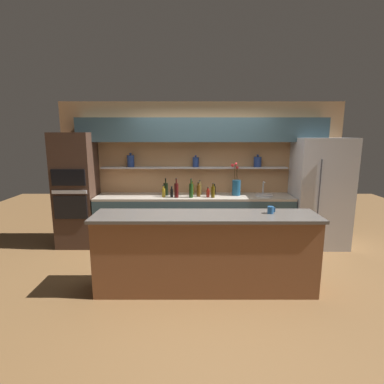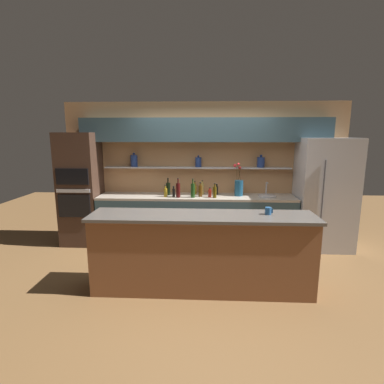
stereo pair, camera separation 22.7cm
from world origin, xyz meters
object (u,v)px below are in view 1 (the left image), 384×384
object	(u,v)px
sink_fixture	(264,194)
bottle_wine_4	(191,190)
bottle_wine_1	(166,189)
bottle_oil_3	(192,189)
bottle_wine_2	(176,190)
bottle_spirit_9	(200,188)
bottle_sauce_0	(208,193)
bottle_sauce_8	(171,192)
flower_vase	(236,186)
bottle_spirit_6	(198,191)
bottle_oil_10	(163,192)
refrigerator	(320,193)
bottle_oil_7	(213,192)
bottle_sauce_5	(214,190)
oven_tower	(76,190)
coffee_mug	(270,210)

from	to	relation	value
sink_fixture	bottle_wine_4	size ratio (longest dim) A/B	0.93
bottle_wine_1	bottle_oil_3	distance (m)	0.50
bottle_wine_2	bottle_spirit_9	distance (m)	0.52
bottle_sauce_0	bottle_spirit_9	xyz separation A→B (m)	(-0.14, 0.24, 0.04)
bottle_sauce_8	bottle_wine_1	bearing A→B (deg)	129.59
sink_fixture	flower_vase	bearing A→B (deg)	175.97
bottle_wine_2	bottle_spirit_9	world-z (taller)	bottle_wine_2
sink_fixture	bottle_spirit_9	distance (m)	1.18
bottle_sauce_0	bottle_spirit_6	size ratio (longest dim) A/B	0.68
bottle_spirit_9	bottle_oil_10	bearing A→B (deg)	-158.50
refrigerator	bottle_oil_7	world-z (taller)	refrigerator
bottle_oil_7	bottle_oil_10	size ratio (longest dim) A/B	1.21
bottle_wine_1	bottle_sauce_5	size ratio (longest dim) A/B	1.61
oven_tower	bottle_wine_4	xyz separation A→B (m)	(2.07, -0.15, 0.03)
bottle_wine_2	coffee_mug	distance (m)	1.93
bottle_wine_1	bottle_oil_10	world-z (taller)	bottle_wine_1
flower_vase	bottle_oil_10	world-z (taller)	flower_vase
refrigerator	bottle_sauce_8	bearing A→B (deg)	-178.72
sink_fixture	bottle_wine_4	bearing A→B (deg)	-173.03
flower_vase	bottle_sauce_0	bearing A→B (deg)	-165.15
coffee_mug	bottle_oil_10	bearing A→B (deg)	135.37
bottle_oil_3	bottle_spirit_9	distance (m)	0.14
coffee_mug	bottle_sauce_5	bearing A→B (deg)	108.77
sink_fixture	bottle_wine_2	size ratio (longest dim) A/B	0.90
oven_tower	bottle_sauce_8	size ratio (longest dim) A/B	10.74
oven_tower	bottle_oil_10	xyz separation A→B (m)	(1.58, -0.11, -0.02)
flower_vase	bottle_oil_10	xyz separation A→B (m)	(-1.31, -0.15, -0.09)
refrigerator	bottle_wine_4	bearing A→B (deg)	-177.19
sink_fixture	coffee_mug	distance (m)	1.64
bottle_sauce_8	bottle_spirit_9	distance (m)	0.56
bottle_oil_3	bottle_spirit_6	size ratio (longest dim) A/B	0.93
bottle_oil_7	bottle_oil_10	xyz separation A→B (m)	(-0.87, 0.04, -0.02)
oven_tower	bottle_oil_3	distance (m)	2.10
bottle_wine_4	flower_vase	bearing A→B (deg)	13.59
sink_fixture	bottle_sauce_5	world-z (taller)	sink_fixture
sink_fixture	bottle_sauce_0	distance (m)	1.04
oven_tower	bottle_oil_10	distance (m)	1.59
bottle_wine_2	bottle_spirit_9	size ratio (longest dim) A/B	1.34
flower_vase	bottle_wine_1	bearing A→B (deg)	-179.93
bottle_wine_1	sink_fixture	bearing A→B (deg)	-1.10
refrigerator	coffee_mug	xyz separation A→B (m)	(-1.30, -1.56, 0.09)
bottle_sauce_5	bottle_wine_1	bearing A→B (deg)	-173.32
bottle_oil_7	bottle_spirit_9	world-z (taller)	bottle_oil_7
sink_fixture	bottle_oil_10	xyz separation A→B (m)	(-1.82, -0.12, 0.06)
bottle_wine_1	bottle_oil_3	xyz separation A→B (m)	(0.49, 0.12, -0.02)
bottle_wine_2	bottle_oil_7	world-z (taller)	bottle_wine_2
bottle_wine_4	coffee_mug	size ratio (longest dim) A/B	3.42
bottle_wine_2	oven_tower	bearing A→B (deg)	175.07
bottle_spirit_9	bottle_oil_10	xyz separation A→B (m)	(-0.65, -0.26, -0.02)
bottle_sauce_5	coffee_mug	world-z (taller)	bottle_sauce_5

